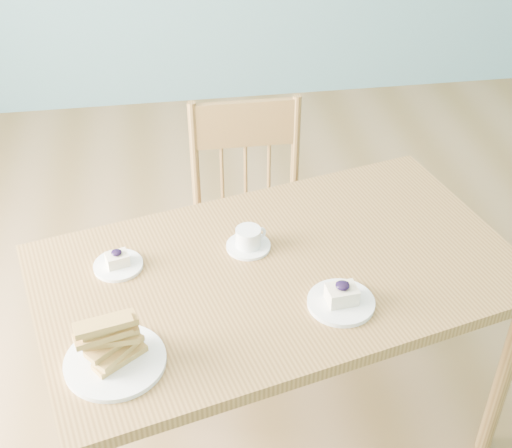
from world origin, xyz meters
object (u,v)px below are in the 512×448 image
at_px(dining_table, 278,287).
at_px(cheesecake_plate_far, 118,263).
at_px(dining_chair, 251,223).
at_px(cheesecake_plate_near, 341,299).
at_px(coffee_cup, 249,240).
at_px(biscotti_plate, 113,349).

xyz_separation_m(dining_table, cheesecake_plate_far, (-0.45, 0.07, 0.09)).
height_order(dining_table, dining_chair, dining_chair).
bearing_deg(cheesecake_plate_far, cheesecake_plate_near, -22.73).
relative_size(dining_table, cheesecake_plate_far, 10.70).
bearing_deg(cheesecake_plate_near, coffee_cup, 126.70).
bearing_deg(biscotti_plate, coffee_cup, 46.14).
xyz_separation_m(dining_chair, biscotti_plate, (-0.46, -0.87, 0.32)).
bearing_deg(dining_table, biscotti_plate, -160.81).
distance_m(dining_chair, cheesecake_plate_near, 0.82).
bearing_deg(cheesecake_plate_near, dining_chair, 100.35).
distance_m(dining_table, cheesecake_plate_far, 0.47).
height_order(cheesecake_plate_near, cheesecake_plate_far, cheesecake_plate_near).
distance_m(cheesecake_plate_near, coffee_cup, 0.35).
distance_m(dining_table, dining_chair, 0.61).
bearing_deg(cheesecake_plate_far, dining_table, -9.25).
xyz_separation_m(cheesecake_plate_far, coffee_cup, (0.38, 0.03, 0.01)).
bearing_deg(cheesecake_plate_far, coffee_cup, 5.02).
bearing_deg(cheesecake_plate_far, biscotti_plate, -90.89).
distance_m(dining_chair, biscotti_plate, 1.04).
height_order(cheesecake_plate_near, biscotti_plate, biscotti_plate).
bearing_deg(dining_table, cheesecake_plate_near, -65.05).
relative_size(cheesecake_plate_far, coffee_cup, 1.07).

